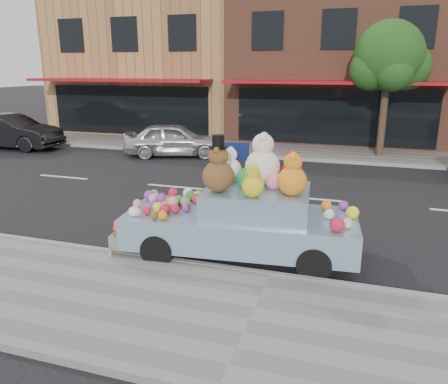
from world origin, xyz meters
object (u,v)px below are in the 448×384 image
at_px(street_tree, 389,62).
at_px(art_car, 243,214).
at_px(car_dark, 10,132).
at_px(car_silver, 174,140).

relative_size(street_tree, art_car, 1.13).
bearing_deg(street_tree, car_dark, -169.77).
height_order(street_tree, art_car, street_tree).
distance_m(street_tree, car_dark, 16.08).
height_order(street_tree, car_silver, street_tree).
relative_size(street_tree, car_dark, 1.15).
relative_size(car_silver, car_dark, 0.87).
distance_m(car_dark, art_car, 15.04).
height_order(car_silver, car_dark, car_dark).
distance_m(car_silver, art_car, 10.00).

